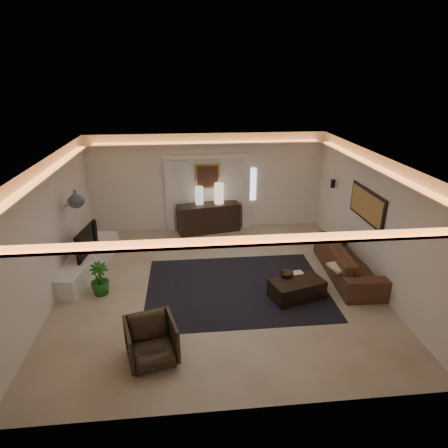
{
  "coord_description": "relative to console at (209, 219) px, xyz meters",
  "views": [
    {
      "loc": [
        -0.63,
        -7.58,
        4.56
      ],
      "look_at": [
        0.2,
        0.6,
        1.25
      ],
      "focal_mm": 30.57,
      "sensor_mm": 36.0,
      "label": 1
    }
  ],
  "objects": [
    {
      "name": "media_ledge",
      "position": [
        -3.15,
        -2.2,
        -0.17
      ],
      "size": [
        1.2,
        2.83,
        0.52
      ],
      "primitive_type": "cube",
      "rotation": [
        0.0,
        0.0,
        -0.19
      ],
      "color": "silver",
      "rests_on": "ground"
    },
    {
      "name": "art_panel_frame",
      "position": [
        3.47,
        -2.87,
        1.3
      ],
      "size": [
        0.04,
        1.64,
        0.74
      ],
      "primitive_type": "cube",
      "color": "black",
      "rests_on": "wall_right"
    },
    {
      "name": "sofa",
      "position": [
        3.15,
        -3.04,
        -0.02
      ],
      "size": [
        2.62,
        1.14,
        0.75
      ],
      "primitive_type": "imported",
      "rotation": [
        0.0,
        0.0,
        1.52
      ],
      "color": "black",
      "rests_on": "ground"
    },
    {
      "name": "ceiling",
      "position": [
        0.0,
        -3.17,
        2.5
      ],
      "size": [
        7.0,
        7.0,
        0.0
      ],
      "primitive_type": "plane",
      "rotation": [
        3.14,
        0.0,
        0.0
      ],
      "color": "white",
      "rests_on": "ground"
    },
    {
      "name": "pilaster_right",
      "position": [
        1.15,
        0.23,
        0.7
      ],
      "size": [
        0.22,
        0.2,
        2.2
      ],
      "primitive_type": "cube",
      "color": "silver",
      "rests_on": "ground"
    },
    {
      "name": "daylight_slit",
      "position": [
        1.35,
        0.31,
        0.95
      ],
      "size": [
        0.25,
        0.03,
        1.0
      ],
      "primitive_type": "cube",
      "color": "white",
      "rests_on": "wall_back"
    },
    {
      "name": "wall_back",
      "position": [
        0.0,
        0.33,
        1.05
      ],
      "size": [
        7.0,
        0.0,
        7.0
      ],
      "primitive_type": "plane",
      "rotation": [
        1.57,
        0.0,
        0.0
      ],
      "color": "silver",
      "rests_on": "ground"
    },
    {
      "name": "lamp_left",
      "position": [
        -0.26,
        0.08,
        0.69
      ],
      "size": [
        0.31,
        0.31,
        0.53
      ],
      "primitive_type": "cylinder",
      "rotation": [
        0.0,
        0.0,
        -0.42
      ],
      "color": "beige",
      "rests_on": "console"
    },
    {
      "name": "painting_canvas",
      "position": [
        0.0,
        0.27,
        1.25
      ],
      "size": [
        0.62,
        0.02,
        0.62
      ],
      "primitive_type": "cube",
      "color": "#4C2D1E",
      "rests_on": "wall_back"
    },
    {
      "name": "pilaster_left",
      "position": [
        -1.15,
        0.23,
        0.7
      ],
      "size": [
        0.22,
        0.2,
        2.2
      ],
      "primitive_type": "cube",
      "color": "silver",
      "rests_on": "ground"
    },
    {
      "name": "cove_soffit",
      "position": [
        0.0,
        -3.17,
        2.22
      ],
      "size": [
        7.0,
        7.0,
        0.04
      ],
      "primitive_type": "cube",
      "color": "silver",
      "rests_on": "ceiling"
    },
    {
      "name": "tv",
      "position": [
        -3.15,
        -2.25,
        0.39
      ],
      "size": [
        1.18,
        0.33,
        0.67
      ],
      "primitive_type": "imported",
      "rotation": [
        0.0,
        0.0,
        1.41
      ],
      "color": "black",
      "rests_on": "media_ledge"
    },
    {
      "name": "wall_front",
      "position": [
        0.0,
        -6.67,
        1.05
      ],
      "size": [
        7.0,
        0.0,
        7.0
      ],
      "primitive_type": "plane",
      "rotation": [
        -1.57,
        0.0,
        0.0
      ],
      "color": "silver",
      "rests_on": "ground"
    },
    {
      "name": "alcove_header",
      "position": [
        0.0,
        0.23,
        1.85
      ],
      "size": [
        2.52,
        0.2,
        0.12
      ],
      "primitive_type": "cube",
      "color": "silver",
      "rests_on": "wall_back"
    },
    {
      "name": "throw_blanket",
      "position": [
        2.73,
        -3.6,
        0.15
      ],
      "size": [
        0.64,
        0.57,
        0.06
      ],
      "primitive_type": "cube",
      "rotation": [
        0.0,
        0.0,
        0.26
      ],
      "color": "white",
      "rests_on": "sofa"
    },
    {
      "name": "plant",
      "position": [
        -2.58,
        -3.3,
        -0.03
      ],
      "size": [
        0.58,
        0.58,
        0.74
      ],
      "primitive_type": "imported",
      "rotation": [
        0.0,
        0.0,
        0.62
      ],
      "color": "#1D5D18",
      "rests_on": "ground"
    },
    {
      "name": "console",
      "position": [
        0.0,
        0.0,
        0.0
      ],
      "size": [
        1.92,
        0.92,
        0.92
      ],
      "primitive_type": "cube",
      "rotation": [
        0.0,
        0.0,
        0.2
      ],
      "color": "black",
      "rests_on": "ground"
    },
    {
      "name": "armchair",
      "position": [
        -1.31,
        -5.49,
        -0.03
      ],
      "size": [
        0.98,
        1.0,
        0.75
      ],
      "primitive_type": "imported",
      "rotation": [
        0.0,
        0.0,
        0.26
      ],
      "color": "black",
      "rests_on": "ground"
    },
    {
      "name": "throw_pillow",
      "position": [
        2.87,
        -2.39,
        0.15
      ],
      "size": [
        0.16,
        0.43,
        0.42
      ],
      "primitive_type": "cube",
      "rotation": [
        0.0,
        0.0,
        -0.08
      ],
      "color": "tan",
      "rests_on": "sofa"
    },
    {
      "name": "bowl",
      "position": [
        1.47,
        -3.63,
        0.05
      ],
      "size": [
        0.38,
        0.38,
        0.07
      ],
      "primitive_type": "imported",
      "rotation": [
        0.0,
        0.0,
        -0.42
      ],
      "color": "black",
      "rests_on": "coffee_table"
    },
    {
      "name": "wall_sconce",
      "position": [
        3.38,
        -0.97,
        1.28
      ],
      "size": [
        0.12,
        0.12,
        0.22
      ],
      "primitive_type": "cylinder",
      "color": "black",
      "rests_on": "wall_right"
    },
    {
      "name": "magazine",
      "position": [
        1.72,
        -3.58,
        0.02
      ],
      "size": [
        0.27,
        0.22,
        0.03
      ],
      "primitive_type": "cube",
      "rotation": [
        0.0,
        0.0,
        0.17
      ],
      "color": "beige",
      "rests_on": "coffee_table"
    },
    {
      "name": "figurine",
      "position": [
        -3.15,
        -0.94,
        0.24
      ],
      "size": [
        0.14,
        0.14,
        0.33
      ],
      "primitive_type": "cylinder",
      "rotation": [
        0.0,
        0.0,
        -0.16
      ],
      "color": "black",
      "rests_on": "media_ledge"
    },
    {
      "name": "wall_niche",
      "position": [
        -3.44,
        -1.77,
        1.25
      ],
      "size": [
        0.1,
        0.55,
        0.04
      ],
      "primitive_type": "cube",
      "color": "silver",
      "rests_on": "wall_left"
    },
    {
      "name": "ginger_jar",
      "position": [
        -3.15,
        -2.22,
        1.47
      ],
      "size": [
        0.38,
        0.38,
        0.4
      ],
      "primitive_type": "imported",
      "rotation": [
        0.0,
        0.0,
        0.0
      ],
      "color": "#465774",
      "rests_on": "wall_niche"
    },
    {
      "name": "floor",
      "position": [
        0.0,
        -3.17,
        -0.4
      ],
      "size": [
        7.0,
        7.0,
        0.0
      ],
      "primitive_type": "plane",
      "color": "#B9B099",
      "rests_on": "ground"
    },
    {
      "name": "coffee_table",
      "position": [
        1.65,
        -3.88,
        -0.2
      ],
      "size": [
        1.25,
        0.91,
        0.42
      ],
      "primitive_type": "cube",
      "rotation": [
        0.0,
        0.0,
        0.3
      ],
      "color": "black",
      "rests_on": "ground"
    },
    {
      "name": "area_rug",
      "position": [
        0.4,
        -3.37,
        -0.39
      ],
      "size": [
        4.0,
        3.0,
        0.01
      ],
      "primitive_type": "cube",
      "color": "black",
      "rests_on": "ground"
    },
    {
      "name": "art_panel_gold",
      "position": [
        3.45,
        -2.87,
        1.3
      ],
      "size": [
        0.02,
        1.5,
        0.62
      ],
      "primitive_type": "cube",
      "color": "tan",
      "rests_on": "wall_right"
    },
    {
      "name": "wall_left",
      "position": [
        -3.5,
        -3.17,
        1.05
      ],
      "size": [
        0.0,
        7.0,
        7.0
      ],
      "primitive_type": "plane",
      "rotation": [
        1.57,
        0.0,
        1.57
      ],
      "color": "silver",
      "rests_on": "ground"
    },
    {
      "name": "wall_right",
      "position": [
        3.5,
        -3.17,
        1.05
      ],
      "size": [
        0.0,
        7.0,
        7.0
      ],
      "primitive_type": "plane",
      "rotation": [
        1.57,
        0.0,
        -1.57
      ],
      "color": "silver",
      "rests_on": "ground"
    },
    {
      "name": "lamp_right",
      "position": [
        0.33,
        0.08,
        0.69
      ],
      "size": [
        0.34,
        0.34,
        0.62
      ],
      "primitive_type": "cylinder",
      "rotation": [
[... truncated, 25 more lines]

